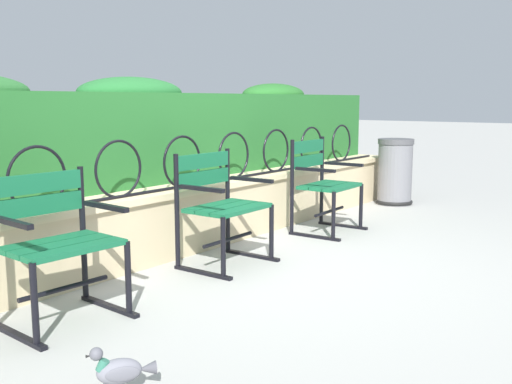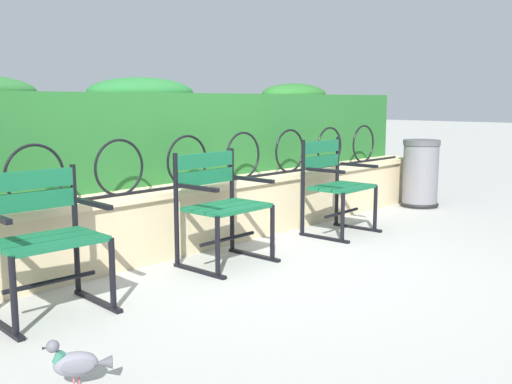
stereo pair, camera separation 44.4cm
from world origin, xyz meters
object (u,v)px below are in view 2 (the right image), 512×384
park_chair_left (42,235)px  park_chair_right (335,183)px  pigeon_near_chairs (77,363)px  park_chair_centre (220,203)px  trash_bin (420,175)px

park_chair_left → park_chair_right: 2.88m
park_chair_right → pigeon_near_chairs: size_ratio=3.39×
park_chair_centre → park_chair_right: bearing=-1.3°
park_chair_right → trash_bin: (1.81, 0.08, -0.10)m
park_chair_centre → park_chair_left: bearing=-179.2°
park_chair_right → trash_bin: size_ratio=1.13×
park_chair_right → trash_bin: park_chair_right is taller
park_chair_right → park_chair_left: bearing=179.8°
pigeon_near_chairs → trash_bin: (5.06, 1.04, 0.26)m
park_chair_centre → trash_bin: (3.25, 0.05, -0.09)m
park_chair_right → pigeon_near_chairs: park_chair_right is taller
pigeon_near_chairs → trash_bin: trash_bin is taller
park_chair_left → trash_bin: bearing=0.8°
pigeon_near_chairs → park_chair_left: bearing=69.4°
park_chair_centre → pigeon_near_chairs: park_chair_centre is taller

